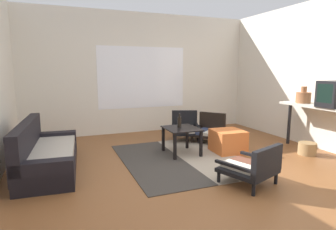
# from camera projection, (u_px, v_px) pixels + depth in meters

# --- Properties ---
(ground_plane) EXTENTS (7.80, 7.80, 0.00)m
(ground_plane) POSITION_uv_depth(u_px,v_px,m) (205.00, 176.00, 3.85)
(ground_plane) COLOR brown
(far_wall_with_window) EXTENTS (5.60, 0.13, 2.70)m
(far_wall_with_window) POSITION_uv_depth(u_px,v_px,m) (142.00, 74.00, 6.44)
(far_wall_with_window) COLOR silver
(far_wall_with_window) RESTS_ON ground
(side_wall_right) EXTENTS (0.12, 6.60, 2.70)m
(side_wall_right) POSITION_uv_depth(u_px,v_px,m) (333.00, 75.00, 4.87)
(side_wall_right) COLOR silver
(side_wall_right) RESTS_ON ground
(area_rug) EXTENTS (1.86, 2.30, 0.01)m
(area_rug) POSITION_uv_depth(u_px,v_px,m) (181.00, 158.00, 4.58)
(area_rug) COLOR #38332D
(area_rug) RESTS_ON ground
(couch) EXTENTS (0.84, 1.82, 0.72)m
(couch) POSITION_uv_depth(u_px,v_px,m) (45.00, 155.00, 4.02)
(couch) COLOR black
(couch) RESTS_ON ground
(coffee_table) EXTENTS (0.55, 0.61, 0.46)m
(coffee_table) POSITION_uv_depth(u_px,v_px,m) (182.00, 133.00, 4.78)
(coffee_table) COLOR black
(coffee_table) RESTS_ON ground
(armchair_by_window) EXTENTS (0.72, 0.77, 0.58)m
(armchair_by_window) POSITION_uv_depth(u_px,v_px,m) (185.00, 127.00, 5.82)
(armchair_by_window) COLOR black
(armchair_by_window) RESTS_ON ground
(armchair_striped_foreground) EXTENTS (0.77, 0.76, 0.53)m
(armchair_striped_foreground) POSITION_uv_depth(u_px,v_px,m) (253.00, 166.00, 3.50)
(armchair_striped_foreground) COLOR black
(armchair_striped_foreground) RESTS_ON ground
(armchair_corner) EXTENTS (0.79, 0.79, 0.56)m
(armchair_corner) POSITION_uv_depth(u_px,v_px,m) (209.00, 129.00, 5.68)
(armchair_corner) COLOR black
(armchair_corner) RESTS_ON ground
(ottoman_orange) EXTENTS (0.54, 0.54, 0.40)m
(ottoman_orange) POSITION_uv_depth(u_px,v_px,m) (228.00, 141.00, 4.91)
(ottoman_orange) COLOR #D1662D
(ottoman_orange) RESTS_ON ground
(console_shelf) EXTENTS (0.44, 1.65, 0.84)m
(console_shelf) POSITION_uv_depth(u_px,v_px,m) (325.00, 111.00, 4.69)
(console_shelf) COLOR beige
(console_shelf) RESTS_ON ground
(crt_television) EXTENTS (0.49, 0.36, 0.42)m
(crt_television) POSITION_uv_depth(u_px,v_px,m) (335.00, 94.00, 4.50)
(crt_television) COLOR black
(crt_television) RESTS_ON console_shelf
(clay_vase) EXTENTS (0.26, 0.26, 0.30)m
(clay_vase) POSITION_uv_depth(u_px,v_px,m) (303.00, 97.00, 5.09)
(clay_vase) COLOR #935B38
(clay_vase) RESTS_ON console_shelf
(glass_bottle) EXTENTS (0.07, 0.07, 0.24)m
(glass_bottle) POSITION_uv_depth(u_px,v_px,m) (179.00, 122.00, 4.78)
(glass_bottle) COLOR black
(glass_bottle) RESTS_ON coffee_table
(wicker_basket) EXTENTS (0.29, 0.29, 0.21)m
(wicker_basket) POSITION_uv_depth(u_px,v_px,m) (307.00, 149.00, 4.79)
(wicker_basket) COLOR #9E7A4C
(wicker_basket) RESTS_ON ground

